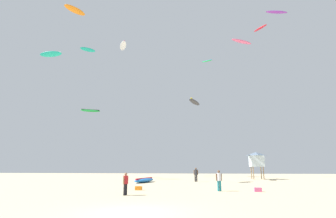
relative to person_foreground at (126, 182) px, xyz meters
name	(u,v)px	position (x,y,z in m)	size (l,w,h in m)	color
ground_plane	(131,213)	(2.08, -6.61, -0.90)	(120.00, 120.00, 0.00)	beige
person_foreground	(126,182)	(0.00, 0.00, 0.00)	(0.35, 0.47, 1.55)	black
person_midground	(219,179)	(6.84, 3.76, 0.07)	(0.51, 0.38, 1.67)	teal
person_left	(196,173)	(4.94, 16.72, 0.14)	(0.59, 0.40, 1.78)	black
kite_grounded_near	(144,180)	(-1.48, 14.22, -0.63)	(2.49, 4.91, 0.58)	blue
lifeguard_tower	(256,159)	(14.42, 23.88, 2.15)	(2.30, 2.30, 4.15)	#8C704C
cooler_box	(139,188)	(0.07, 4.00, -0.74)	(0.56, 0.36, 0.32)	orange
gear_bag	(258,190)	(9.85, 3.59, -0.74)	(0.56, 0.36, 0.32)	#E5598C
kite_aloft_0	(194,102)	(4.97, 20.58, 10.81)	(2.31, 4.37, 0.65)	#2D2D33
kite_aloft_1	(75,10)	(-11.82, 12.90, 23.00)	(2.58, 3.22, 0.76)	orange
kite_aloft_2	(51,54)	(-19.44, 20.29, 19.91)	(4.20, 1.51, 0.92)	#19B29E
kite_aloft_3	(123,46)	(-9.83, 30.48, 25.95)	(2.96, 4.54, 0.74)	white
kite_aloft_4	(277,12)	(19.27, 22.58, 26.78)	(3.96, 1.79, 0.67)	purple
kite_aloft_5	(207,61)	(7.75, 32.04, 22.38)	(2.33, 1.49, 0.53)	green
kite_aloft_6	(90,111)	(-14.18, 26.14, 11.10)	(3.62, 2.30, 0.84)	green
kite_aloft_7	(242,42)	(12.20, 17.92, 19.31)	(3.66, 2.81, 0.56)	#E5598C
kite_aloft_8	(260,28)	(17.55, 26.88, 26.33)	(2.42, 2.99, 0.53)	red
kite_aloft_9	(88,50)	(-18.49, 32.52, 26.50)	(3.26, 2.83, 0.82)	#19B29E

